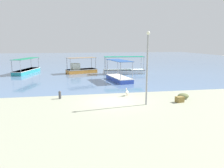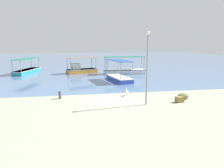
{
  "view_description": "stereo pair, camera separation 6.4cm",
  "coord_description": "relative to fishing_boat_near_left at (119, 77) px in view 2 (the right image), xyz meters",
  "views": [
    {
      "loc": [
        -3.44,
        -18.23,
        5.1
      ],
      "look_at": [
        0.5,
        3.55,
        0.87
      ],
      "focal_mm": 35.0,
      "sensor_mm": 36.0,
      "label": 1
    },
    {
      "loc": [
        -3.38,
        -18.24,
        5.1
      ],
      "look_at": [
        0.5,
        3.55,
        0.87
      ],
      "focal_mm": 35.0,
      "sensor_mm": 36.0,
      "label": 2
    }
  ],
  "objects": [
    {
      "name": "lamp_post",
      "position": [
        -0.16,
        -11.52,
        2.83
      ],
      "size": [
        0.28,
        0.28,
        5.96
      ],
      "color": "gray",
      "rests_on": "ground"
    },
    {
      "name": "net_pile",
      "position": [
        3.84,
        -10.27,
        -0.26
      ],
      "size": [
        1.03,
        0.88,
        0.5
      ],
      "primitive_type": "ellipsoid",
      "color": "#646C42",
      "rests_on": "ground"
    },
    {
      "name": "mooring_bollard",
      "position": [
        -7.33,
        -8.25,
        -0.11
      ],
      "size": [
        0.25,
        0.25,
        0.75
      ],
      "color": "#47474C",
      "rests_on": "ground"
    },
    {
      "name": "fishing_boat_center",
      "position": [
        2.28,
        6.68,
        0.02
      ],
      "size": [
        6.84,
        2.09,
        2.82
      ],
      "color": "white",
      "rests_on": "harbor_water"
    },
    {
      "name": "harbor_water",
      "position": [
        -2.64,
        37.95,
        -0.51
      ],
      "size": [
        110.0,
        90.0,
        0.0
      ],
      "primitive_type": "cube",
      "color": "slate",
      "rests_on": "ground"
    },
    {
      "name": "ground",
      "position": [
        -2.64,
        -10.05,
        -0.51
      ],
      "size": [
        120.0,
        120.0,
        0.0
      ],
      "primitive_type": "plane",
      "color": "#9C9F87"
    },
    {
      "name": "fishing_boat_outer",
      "position": [
        -4.82,
        8.62,
        0.13
      ],
      "size": [
        5.39,
        3.53,
        2.59
      ],
      "color": "orange",
      "rests_on": "harbor_water"
    },
    {
      "name": "fishing_boat_far_left",
      "position": [
        -13.7,
        10.04,
        -0.01
      ],
      "size": [
        3.56,
        7.09,
        2.47
      ],
      "color": "teal",
      "rests_on": "harbor_water"
    },
    {
      "name": "cargo_crate",
      "position": [
        2.95,
        -11.31,
        -0.27
      ],
      "size": [
        0.74,
        0.63,
        0.49
      ],
      "primitive_type": "cube",
      "rotation": [
        0.0,
        0.0,
        0.21
      ],
      "color": "olive",
      "rests_on": "ground"
    },
    {
      "name": "pelican",
      "position": [
        -0.99,
        -8.25,
        -0.14
      ],
      "size": [
        0.52,
        0.74,
        0.8
      ],
      "color": "#E0997A",
      "rests_on": "ground"
    },
    {
      "name": "fishing_boat_near_left",
      "position": [
        0.0,
        0.0,
        0.0
      ],
      "size": [
        2.81,
        5.63,
        2.77
      ],
      "color": "blue",
      "rests_on": "harbor_water"
    }
  ]
}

